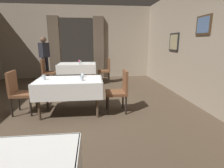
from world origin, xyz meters
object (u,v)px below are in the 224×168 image
at_px(chair_mid_right, 120,89).
at_px(person_waiter_by_doorway, 45,55).
at_px(chair_far_right, 106,69).
at_px(glass_mid_a, 44,77).
at_px(flower_vase_far, 79,62).
at_px(plate_far_c, 91,63).
at_px(glass_mid_b, 82,78).
at_px(chair_far_left, 47,71).
at_px(glass_mid_c, 83,75).
at_px(glass_far_b, 81,62).
at_px(dining_table_mid, 70,84).
at_px(dining_table_far, 77,66).
at_px(chair_mid_left, 19,91).

distance_m(chair_mid_right, person_waiter_by_doorway, 4.17).
distance_m(chair_far_right, glass_mid_a, 3.32).
bearing_deg(flower_vase_far, plate_far_c, 54.85).
height_order(glass_mid_a, glass_mid_b, glass_mid_a).
relative_size(chair_far_left, glass_mid_b, 9.79).
xyz_separation_m(glass_mid_a, glass_mid_c, (0.80, 0.19, -0.01)).
bearing_deg(chair_far_left, glass_far_b, 8.37).
relative_size(dining_table_mid, dining_table_far, 1.01).
distance_m(dining_table_mid, chair_mid_left, 1.09).
height_order(glass_mid_b, plate_far_c, glass_mid_b).
distance_m(chair_mid_left, person_waiter_by_doorway, 3.29).
distance_m(dining_table_far, chair_far_right, 1.08).
bearing_deg(glass_far_b, glass_mid_a, -101.11).
distance_m(chair_far_left, person_waiter_by_doorway, 0.76).
bearing_deg(chair_far_right, glass_mid_c, -104.96).
height_order(chair_mid_left, glass_far_b, chair_mid_left).
bearing_deg(chair_far_left, flower_vase_far, -11.89).
bearing_deg(plate_far_c, chair_far_right, -14.52).
relative_size(chair_mid_left, glass_mid_b, 9.79).
relative_size(glass_mid_a, person_waiter_by_doorway, 0.06).
height_order(dining_table_far, glass_mid_b, glass_mid_b).
xyz_separation_m(dining_table_far, chair_mid_right, (1.14, -2.94, -0.13)).
bearing_deg(person_waiter_by_doorway, glass_mid_a, -76.58).
xyz_separation_m(chair_far_right, flower_vase_far, (-0.96, -0.40, 0.32)).
bearing_deg(chair_mid_right, glass_mid_a, 177.87).
bearing_deg(dining_table_far, glass_far_b, 30.20).
xyz_separation_m(chair_mid_left, chair_far_left, (-0.06, 2.71, 0.00)).
height_order(glass_mid_a, plate_far_c, glass_mid_a).
bearing_deg(chair_mid_right, person_waiter_by_doorway, 125.33).
xyz_separation_m(chair_mid_right, glass_mid_b, (-0.81, -0.11, 0.28)).
bearing_deg(dining_table_far, person_waiter_by_doorway, 160.92).
distance_m(glass_mid_b, plate_far_c, 3.25).
bearing_deg(chair_far_right, chair_mid_left, -126.04).
xyz_separation_m(dining_table_far, chair_far_right, (1.07, 0.05, -0.13)).
relative_size(chair_mid_right, flower_vase_far, 5.57).
xyz_separation_m(glass_mid_a, plate_far_c, (0.95, 3.08, -0.05)).
relative_size(chair_mid_right, chair_far_left, 1.00).
distance_m(dining_table_mid, plate_far_c, 3.12).
relative_size(dining_table_far, plate_far_c, 6.26).
distance_m(dining_table_mid, dining_table_far, 2.89).
xyz_separation_m(dining_table_mid, chair_mid_right, (1.08, -0.05, -0.12)).
height_order(chair_far_right, plate_far_c, chair_far_right).
distance_m(glass_mid_c, flower_vase_far, 2.35).
bearing_deg(glass_mid_a, chair_far_right, 62.48).
height_order(chair_mid_right, glass_far_b, chair_mid_right).
bearing_deg(dining_table_far, chair_far_left, -174.47).
relative_size(chair_mid_left, glass_far_b, 9.18).
distance_m(chair_far_right, chair_far_left, 2.15).
bearing_deg(person_waiter_by_doorway, chair_far_right, -9.35).
distance_m(flower_vase_far, glass_far_b, 0.43).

